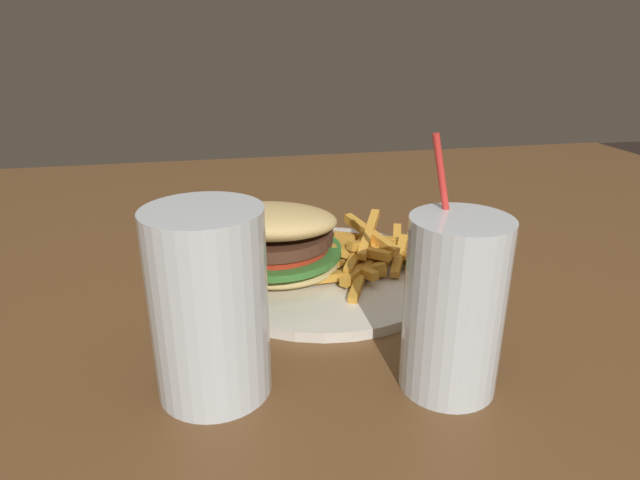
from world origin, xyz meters
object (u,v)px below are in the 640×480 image
beer_glass (210,309)px  juice_glass (453,312)px  spoon (200,349)px  meal_plate_near (295,253)px

beer_glass → juice_glass: bearing=169.9°
juice_glass → spoon: juice_glass is taller
juice_glass → spoon: bearing=-22.3°
juice_glass → spoon: 0.21m
juice_glass → spoon: size_ratio=1.09×
meal_plate_near → spoon: 0.16m
beer_glass → spoon: bearing=-74.9°
beer_glass → juice_glass: 0.17m
meal_plate_near → beer_glass: bearing=62.3°
spoon → meal_plate_near: bearing=124.2°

